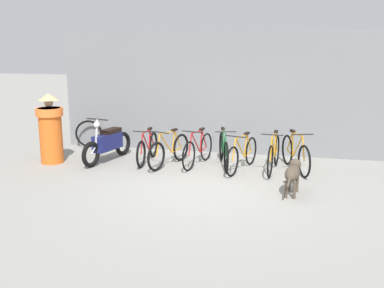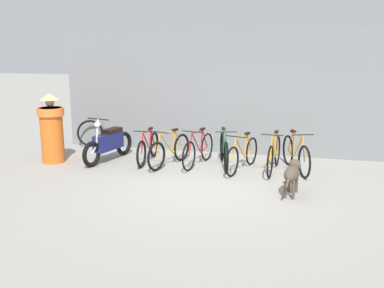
% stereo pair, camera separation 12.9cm
% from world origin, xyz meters
% --- Properties ---
extents(ground_plane, '(60.00, 60.00, 0.00)m').
position_xyz_m(ground_plane, '(0.00, 0.00, 0.00)').
color(ground_plane, gray).
extents(shop_wall_back, '(8.82, 0.20, 3.04)m').
position_xyz_m(shop_wall_back, '(0.00, 2.93, 1.52)').
color(shop_wall_back, slate).
rests_on(shop_wall_back, ground).
extents(bicycle_0, '(0.46, 1.63, 0.81)m').
position_xyz_m(bicycle_0, '(-1.74, 1.52, 0.33)').
color(bicycle_0, black).
rests_on(bicycle_0, ground).
extents(bicycle_1, '(0.60, 1.62, 0.85)m').
position_xyz_m(bicycle_1, '(-1.16, 1.32, 0.35)').
color(bicycle_1, black).
rests_on(bicycle_1, ground).
extents(bicycle_2, '(0.48, 1.64, 0.86)m').
position_xyz_m(bicycle_2, '(-0.53, 1.49, 0.36)').
color(bicycle_2, black).
rests_on(bicycle_2, ground).
extents(bicycle_3, '(0.56, 1.68, 0.87)m').
position_xyz_m(bicycle_3, '(0.05, 1.58, 0.36)').
color(bicycle_3, black).
rests_on(bicycle_3, ground).
extents(bicycle_4, '(0.57, 1.67, 0.84)m').
position_xyz_m(bicycle_4, '(0.50, 1.32, 0.35)').
color(bicycle_4, black).
rests_on(bicycle_4, ground).
extents(bicycle_5, '(0.46, 1.71, 0.89)m').
position_xyz_m(bicycle_5, '(1.17, 1.38, 0.37)').
color(bicycle_5, black).
rests_on(bicycle_5, ground).
extents(bicycle_6, '(0.67, 1.67, 0.89)m').
position_xyz_m(bicycle_6, '(1.63, 1.54, 0.37)').
color(bicycle_6, black).
rests_on(bicycle_6, ground).
extents(motorcycle, '(0.62, 1.81, 1.07)m').
position_xyz_m(motorcycle, '(-2.69, 1.40, 0.43)').
color(motorcycle, black).
rests_on(motorcycle, ground).
extents(stray_dog, '(0.34, 1.14, 0.59)m').
position_xyz_m(stray_dog, '(1.59, -0.07, 0.40)').
color(stray_dog, '#4C3F33').
rests_on(stray_dog, ground).
extents(person_in_robes, '(0.84, 0.84, 1.62)m').
position_xyz_m(person_in_robes, '(-3.91, 0.98, 0.80)').
color(person_in_robes, orange).
rests_on(person_in_robes, ground).
extents(spare_tire_left, '(0.72, 0.22, 0.73)m').
position_xyz_m(spare_tire_left, '(-3.78, 2.67, 0.37)').
color(spare_tire_left, black).
rests_on(spare_tire_left, ground).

